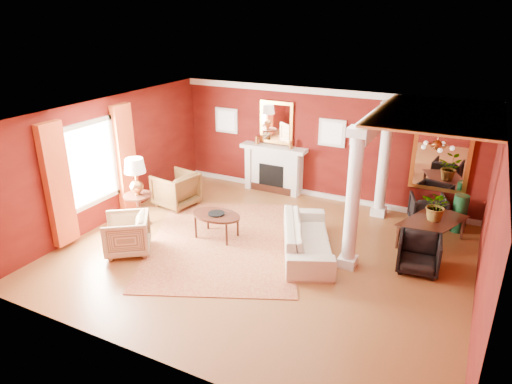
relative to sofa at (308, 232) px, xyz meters
The scene contains 27 objects.
ground 1.02m from the sofa, 150.38° to the right, with size 8.00×8.00×0.00m, color brown.
room_shell 1.80m from the sofa, 150.38° to the right, with size 8.04×7.04×2.92m.
fireplace 3.55m from the sofa, 126.07° to the left, with size 1.85×0.42×1.29m.
overmantel_mirror 3.93m from the sofa, 124.80° to the left, with size 0.95×0.07×1.15m.
flank_window_left 4.91m from the sofa, 140.35° to the left, with size 0.70×0.07×0.70m.
flank_window_right 3.34m from the sofa, 100.13° to the left, with size 0.70×0.07×0.70m.
left_window 4.89m from the sofa, 167.38° to the right, with size 0.21×2.55×2.60m.
column_front 1.33m from the sofa, ahead, with size 0.36×0.36×2.80m.
column_back 2.88m from the sofa, 70.35° to the left, with size 0.36×0.36×2.80m.
header_beam 2.76m from the sofa, 57.88° to the left, with size 0.30×3.20×0.32m, color white.
amber_ceiling 3.43m from the sofa, 32.27° to the left, with size 2.30×3.40×0.04m, color #DD8D41.
dining_mirror 3.83m from the sofa, 54.90° to the left, with size 1.30×0.07×1.70m.
chandelier 3.08m from the sofa, 32.63° to the left, with size 0.60×0.62×0.75m.
crown_trim 3.90m from the sofa, 104.67° to the left, with size 8.00×0.08×0.16m, color white.
base_trim 3.14m from the sofa, 104.67° to the left, with size 8.00×0.08×0.12m, color white.
rug 1.88m from the sofa, 167.45° to the right, with size 3.10×4.14×0.02m, color maroon.
sofa is the anchor object (origin of this frame).
armchair_leopard 3.96m from the sofa, 168.35° to the left, with size 0.94×0.88×0.97m, color black.
armchair_stripe 3.73m from the sofa, 153.64° to the right, with size 0.88×0.82×0.90m, color tan.
coffee_table 2.04m from the sofa, behind, with size 1.12×1.12×0.56m.
coffee_book 2.04m from the sofa, behind, with size 0.15×0.02×0.21m, color black.
side_table 4.06m from the sofa, behind, with size 0.65×0.65×1.63m.
dining_table 2.74m from the sofa, 34.23° to the left, with size 1.58×0.56×0.88m, color black.
dining_chair_near 2.18m from the sofa, ahead, with size 0.77×0.72×0.79m, color black.
dining_chair_far 3.26m from the sofa, 51.60° to the left, with size 0.76×0.71×0.78m, color black.
green_urn 3.69m from the sofa, 42.60° to the left, with size 0.37×0.37×0.88m.
potted_plant 2.86m from the sofa, 34.84° to the left, with size 0.60×0.66×0.52m, color #26591E.
Camera 1 is at (3.61, -7.50, 4.72)m, focal length 32.00 mm.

